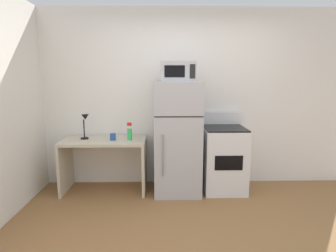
% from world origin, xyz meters
% --- Properties ---
extents(ground_plane, '(12.00, 12.00, 0.00)m').
position_xyz_m(ground_plane, '(0.00, 0.00, 0.00)').
color(ground_plane, olive).
extents(wall_back_white, '(5.00, 0.10, 2.60)m').
position_xyz_m(wall_back_white, '(0.00, 1.70, 1.30)').
color(wall_back_white, white).
rests_on(wall_back_white, ground).
extents(desk, '(1.17, 0.58, 0.75)m').
position_xyz_m(desk, '(-1.21, 1.34, 0.52)').
color(desk, beige).
rests_on(desk, ground).
extents(desk_lamp, '(0.14, 0.12, 0.35)m').
position_xyz_m(desk_lamp, '(-1.47, 1.38, 0.99)').
color(desk_lamp, black).
rests_on(desk_lamp, desk).
extents(spray_bottle, '(0.06, 0.06, 0.25)m').
position_xyz_m(spray_bottle, '(-0.84, 1.31, 0.85)').
color(spray_bottle, green).
rests_on(spray_bottle, desk).
extents(coffee_mug, '(0.08, 0.08, 0.09)m').
position_xyz_m(coffee_mug, '(-1.08, 1.31, 0.80)').
color(coffee_mug, '#264C99').
rests_on(coffee_mug, desk).
extents(refrigerator, '(0.64, 0.68, 1.56)m').
position_xyz_m(refrigerator, '(-0.18, 1.30, 0.78)').
color(refrigerator, '#B7B7BC').
rests_on(refrigerator, ground).
extents(microwave, '(0.46, 0.35, 0.26)m').
position_xyz_m(microwave, '(-0.18, 1.28, 1.69)').
color(microwave, '#B7B7BC').
rests_on(microwave, refrigerator).
extents(oven_range, '(0.58, 0.61, 1.10)m').
position_xyz_m(oven_range, '(0.49, 1.33, 0.47)').
color(oven_range, white).
rests_on(oven_range, ground).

